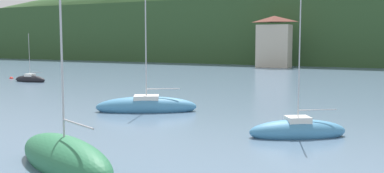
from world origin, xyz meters
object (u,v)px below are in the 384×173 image
(shore_building_west, at_px, (274,42))
(sailboat_mid_7, at_px, (65,159))
(sailboat_mid_3, at_px, (298,131))
(mooring_buoy_mid, at_px, (11,79))
(sailboat_far_4, at_px, (30,79))
(sailboat_mid_8, at_px, (146,106))

(shore_building_west, bearing_deg, sailboat_mid_7, -79.70)
(sailboat_mid_3, bearing_deg, mooring_buoy_mid, -57.23)
(shore_building_west, relative_size, sailboat_far_4, 1.55)
(shore_building_west, distance_m, sailboat_mid_8, 60.35)
(shore_building_west, relative_size, sailboat_mid_8, 1.14)
(sailboat_mid_3, height_order, sailboat_mid_7, sailboat_mid_7)
(sailboat_mid_3, bearing_deg, sailboat_mid_8, -50.36)
(sailboat_mid_8, bearing_deg, sailboat_mid_7, 79.63)
(sailboat_far_4, xyz_separation_m, sailboat_mid_7, (32.66, -28.82, 0.14))
(mooring_buoy_mid, bearing_deg, sailboat_mid_7, -38.73)
(sailboat_mid_7, bearing_deg, sailboat_mid_8, -46.59)
(sailboat_mid_8, bearing_deg, shore_building_west, -112.69)
(sailboat_mid_8, bearing_deg, mooring_buoy_mid, -56.57)
(sailboat_mid_7, bearing_deg, mooring_buoy_mid, -15.41)
(sailboat_far_4, bearing_deg, sailboat_mid_7, 135.58)
(shore_building_west, relative_size, mooring_buoy_mid, 19.19)
(sailboat_mid_3, xyz_separation_m, sailboat_mid_8, (-12.62, 3.81, 0.06))
(sailboat_mid_3, xyz_separation_m, mooring_buoy_mid, (-45.97, 20.16, -0.35))
(sailboat_mid_3, height_order, sailboat_mid_8, sailboat_mid_8)
(mooring_buoy_mid, bearing_deg, sailboat_mid_8, -26.11)
(sailboat_far_4, relative_size, sailboat_mid_8, 0.73)
(sailboat_mid_3, distance_m, sailboat_far_4, 43.73)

